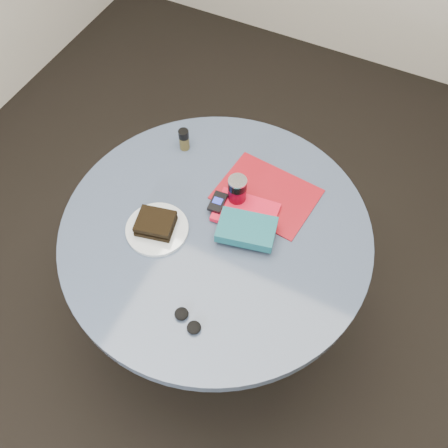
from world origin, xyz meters
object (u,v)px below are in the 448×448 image
at_px(table, 216,255).
at_px(magazine, 267,194).
at_px(sandwich, 156,223).
at_px(novel, 247,229).
at_px(plate, 157,229).
at_px(pepper_grinder, 184,139).
at_px(red_book, 246,212).
at_px(mp3_player, 218,202).
at_px(soda_can, 237,191).
at_px(headphones, 188,321).

xyz_separation_m(table, magazine, (0.09, 0.20, 0.17)).
relative_size(sandwich, novel, 0.75).
distance_m(plate, pepper_grinder, 0.36).
height_order(red_book, mp3_player, mp3_player).
distance_m(plate, mp3_player, 0.21).
xyz_separation_m(sandwich, red_book, (0.23, 0.18, -0.02)).
relative_size(table, red_book, 5.01).
relative_size(sandwich, mp3_player, 1.65).
bearing_deg(mp3_player, table, -67.87).
relative_size(soda_can, pepper_grinder, 1.35).
bearing_deg(soda_can, mp3_player, -134.29).
relative_size(red_book, mp3_player, 2.45).
relative_size(magazine, red_book, 1.58).
distance_m(pepper_grinder, red_book, 0.36).
bearing_deg(table, pepper_grinder, 134.42).
relative_size(red_book, headphones, 1.91).
height_order(plate, magazine, plate).
relative_size(novel, headphones, 1.71).
height_order(sandwich, soda_can, soda_can).
bearing_deg(magazine, pepper_grinder, 176.06).
distance_m(sandwich, headphones, 0.33).
bearing_deg(novel, headphones, -106.96).
distance_m(plate, soda_can, 0.28).
bearing_deg(soda_can, pepper_grinder, 153.84).
relative_size(plate, novel, 1.12).
bearing_deg(sandwich, magazine, 47.22).
bearing_deg(sandwich, mp3_player, 50.24).
relative_size(plate, mp3_player, 2.45).
distance_m(sandwich, red_book, 0.29).
height_order(sandwich, pepper_grinder, pepper_grinder).
xyz_separation_m(plate, sandwich, (-0.00, 0.00, 0.03)).
bearing_deg(red_book, headphones, -94.58).
distance_m(mp3_player, headphones, 0.41).
height_order(soda_can, headphones, soda_can).
bearing_deg(soda_can, plate, -129.87).
bearing_deg(soda_can, table, -96.37).
distance_m(plate, magazine, 0.38).
relative_size(plate, magazine, 0.63).
xyz_separation_m(soda_can, novel, (0.08, -0.11, -0.02)).
distance_m(red_book, novel, 0.09).
bearing_deg(sandwich, red_book, 37.44).
bearing_deg(plate, table, 27.66).
relative_size(table, headphones, 9.59).
relative_size(pepper_grinder, novel, 0.47).
xyz_separation_m(mp3_player, headphones, (0.10, -0.40, -0.02)).
relative_size(magazine, mp3_player, 3.88).
distance_m(table, novel, 0.23).
bearing_deg(red_book, mp3_player, -178.00).
bearing_deg(table, sandwich, -153.62).
height_order(plate, novel, novel).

